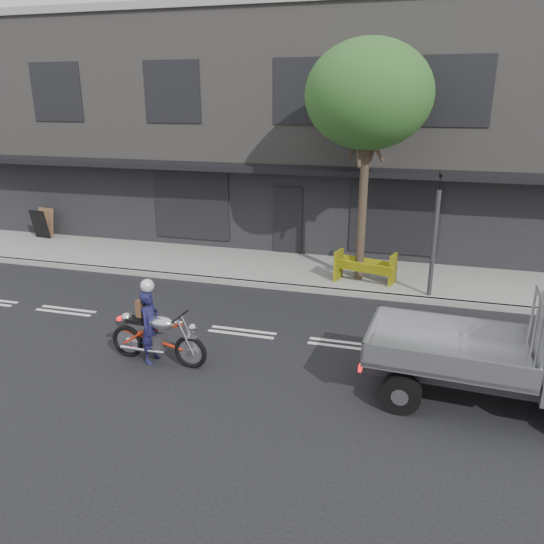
{
  "coord_description": "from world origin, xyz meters",
  "views": [
    {
      "loc": [
        3.76,
        -10.72,
        5.27
      ],
      "look_at": [
        0.59,
        0.5,
        1.39
      ],
      "focal_mm": 35.0,
      "sensor_mm": 36.0,
      "label": 1
    }
  ],
  "objects_px": {
    "street_tree": "(369,96)",
    "motorcycle": "(158,336)",
    "rider": "(150,327)",
    "construction_barrier": "(364,269)",
    "traffic_light_pole": "(434,241)",
    "sandwich_board": "(40,224)"
  },
  "relations": [
    {
      "from": "street_tree",
      "to": "motorcycle",
      "type": "distance_m",
      "value": 8.36
    },
    {
      "from": "rider",
      "to": "construction_barrier",
      "type": "height_order",
      "value": "rider"
    },
    {
      "from": "street_tree",
      "to": "traffic_light_pole",
      "type": "height_order",
      "value": "street_tree"
    },
    {
      "from": "construction_barrier",
      "to": "sandwich_board",
      "type": "xyz_separation_m",
      "value": [
        -12.32,
        1.88,
        0.08
      ]
    },
    {
      "from": "street_tree",
      "to": "rider",
      "type": "relative_size",
      "value": 4.37
    },
    {
      "from": "traffic_light_pole",
      "to": "motorcycle",
      "type": "bearing_deg",
      "value": -136.23
    },
    {
      "from": "traffic_light_pole",
      "to": "rider",
      "type": "bearing_deg",
      "value": -137.01
    },
    {
      "from": "street_tree",
      "to": "sandwich_board",
      "type": "xyz_separation_m",
      "value": [
        -12.12,
        1.39,
        -4.58
      ]
    },
    {
      "from": "motorcycle",
      "to": "construction_barrier",
      "type": "xyz_separation_m",
      "value": [
        3.6,
        5.53,
        0.03
      ]
    },
    {
      "from": "street_tree",
      "to": "rider",
      "type": "height_order",
      "value": "street_tree"
    },
    {
      "from": "street_tree",
      "to": "construction_barrier",
      "type": "relative_size",
      "value": 4.05
    },
    {
      "from": "traffic_light_pole",
      "to": "rider",
      "type": "xyz_separation_m",
      "value": [
        -5.55,
        -5.17,
        -0.88
      ]
    },
    {
      "from": "motorcycle",
      "to": "sandwich_board",
      "type": "height_order",
      "value": "sandwich_board"
    },
    {
      "from": "construction_barrier",
      "to": "motorcycle",
      "type": "bearing_deg",
      "value": -123.05
    },
    {
      "from": "rider",
      "to": "sandwich_board",
      "type": "bearing_deg",
      "value": 52.64
    },
    {
      "from": "traffic_light_pole",
      "to": "construction_barrier",
      "type": "relative_size",
      "value": 2.1
    },
    {
      "from": "traffic_light_pole",
      "to": "sandwich_board",
      "type": "distance_m",
      "value": 14.33
    },
    {
      "from": "street_tree",
      "to": "rider",
      "type": "distance_m",
      "value": 8.32
    },
    {
      "from": "traffic_light_pole",
      "to": "rider",
      "type": "height_order",
      "value": "traffic_light_pole"
    },
    {
      "from": "rider",
      "to": "sandwich_board",
      "type": "xyz_separation_m",
      "value": [
        -8.57,
        7.42,
        -0.07
      ]
    },
    {
      "from": "motorcycle",
      "to": "sandwich_board",
      "type": "distance_m",
      "value": 11.45
    },
    {
      "from": "sandwich_board",
      "to": "rider",
      "type": "bearing_deg",
      "value": -33.86
    }
  ]
}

